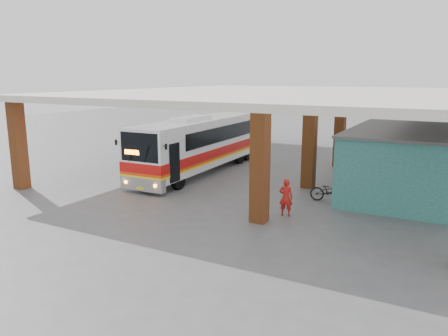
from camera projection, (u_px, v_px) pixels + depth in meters
ground at (227, 194)px, 20.83m from camera, size 90.00×90.00×0.00m
brick_columns at (293, 138)px, 24.00m from camera, size 20.10×21.60×4.35m
canopy_roof at (288, 94)px, 25.24m from camera, size 21.00×23.00×0.30m
shop_building at (408, 162)px, 20.43m from camera, size 5.20×8.20×3.11m
coach_bus at (200, 144)px, 25.16m from camera, size 2.78×11.47×3.32m
motorcycle at (331, 191)px, 19.38m from camera, size 1.91×0.85×0.97m
pedestrian at (286, 197)px, 17.41m from camera, size 0.61×0.45×1.52m
red_chair at (346, 173)px, 23.59m from camera, size 0.49×0.49×0.83m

